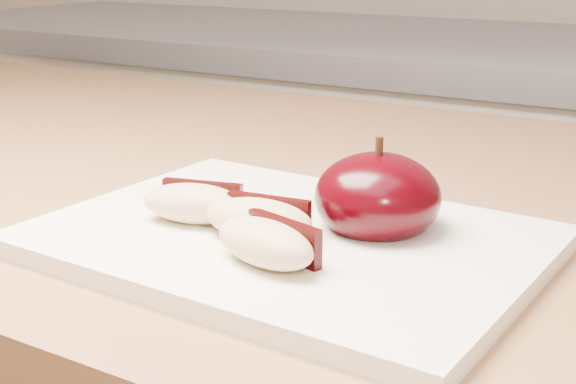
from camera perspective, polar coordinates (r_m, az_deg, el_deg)
The scene contains 6 objects.
back_cabinet at distance 1.42m, azimuth 16.14°, elevation -8.94°, with size 2.40×0.62×0.94m.
cutting_board at distance 0.49m, azimuth -0.00°, elevation -3.43°, with size 0.30×0.22×0.01m, color white.
apple_half at distance 0.50m, azimuth 6.38°, elevation -0.36°, with size 0.10×0.10×0.07m.
apple_wedge_a at distance 0.51m, azimuth -6.63°, elevation -0.77°, with size 0.07×0.05×0.02m.
apple_wedge_b at distance 0.48m, azimuth -2.02°, elevation -1.92°, with size 0.07×0.04×0.02m.
apple_wedge_c at distance 0.44m, azimuth -1.49°, elevation -3.60°, with size 0.07×0.05×0.02m.
Camera 1 is at (0.31, -0.05, 1.08)m, focal length 50.00 mm.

